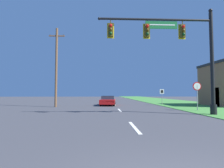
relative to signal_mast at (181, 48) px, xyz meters
name	(u,v)px	position (x,y,z in m)	size (l,w,h in m)	color
grass_verge_right	(169,102)	(6.36, 19.75, -4.77)	(10.00, 110.00, 0.04)	#428438
road_center_line	(115,105)	(-4.14, 11.75, -4.79)	(0.16, 34.80, 0.01)	silver
signal_mast	(181,48)	(0.00, 0.00, 0.00)	(8.47, 0.47, 7.70)	black
car_ahead	(108,101)	(-5.08, 10.27, -4.19)	(2.16, 4.35, 1.19)	black
stop_sign	(197,90)	(2.67, 2.92, -2.93)	(0.76, 0.07, 2.50)	gray
route_sign_post	(162,93)	(1.93, 10.22, -3.26)	(0.55, 0.06, 2.03)	gray
utility_pole_near	(56,66)	(-11.01, 7.76, -0.13)	(1.80, 0.26, 9.02)	brown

